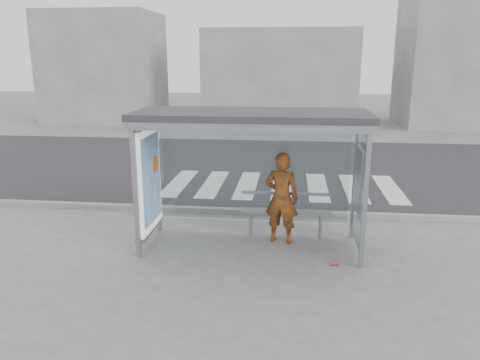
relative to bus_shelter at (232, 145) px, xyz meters
name	(u,v)px	position (x,y,z in m)	size (l,w,h in m)	color
ground	(250,247)	(0.37, -0.06, -1.98)	(80.00, 80.00, 0.00)	slate
road	(269,166)	(0.37, 6.94, -1.98)	(30.00, 10.00, 0.01)	#292A2C
curb	(258,212)	(0.37, 1.89, -1.92)	(30.00, 0.18, 0.12)	gray
crosswalk	(282,186)	(0.87, 4.44, -1.98)	(6.55, 3.00, 0.00)	silver
bus_shelter	(232,145)	(0.00, 0.00, 0.00)	(4.25, 1.65, 2.62)	gray
building_left	(105,67)	(-9.63, 17.94, 1.02)	(6.00, 5.00, 6.00)	slate
building_center	(280,77)	(0.37, 17.94, 0.52)	(8.00, 5.00, 5.00)	slate
building_right	(452,59)	(9.37, 17.94, 1.52)	(5.00, 5.00, 7.00)	slate
person	(282,198)	(0.94, 0.28, -1.08)	(0.66, 0.43, 1.82)	#D16513
bench	(286,211)	(1.03, 0.52, -1.43)	(1.81, 0.22, 0.94)	gray
soda_can	(335,264)	(1.93, -0.75, -1.95)	(0.07, 0.07, 0.12)	#C73A5D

